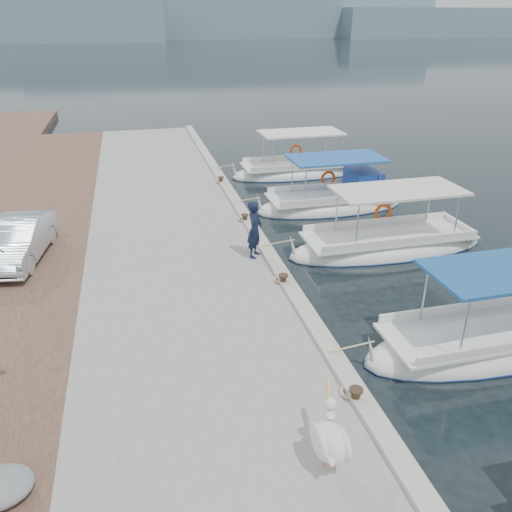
{
  "coord_description": "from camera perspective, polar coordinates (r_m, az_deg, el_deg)",
  "views": [
    {
      "loc": [
        -4.15,
        -10.55,
        7.46
      ],
      "look_at": [
        -1.0,
        2.14,
        1.2
      ],
      "focal_mm": 35.0,
      "sensor_mm": 36.0,
      "label": 1
    }
  ],
  "objects": [
    {
      "name": "cobblestone_strip",
      "position": [
        17.57,
        -25.22,
        -1.25
      ],
      "size": [
        4.0,
        40.0,
        0.5
      ],
      "primitive_type": "cube",
      "color": "#4E3429",
      "rests_on": "ground"
    },
    {
      "name": "fishing_caique_d",
      "position": [
        21.91,
        8.71,
        5.93
      ],
      "size": [
        6.54,
        2.39,
        2.83
      ],
      "color": "silver",
      "rests_on": "ground"
    },
    {
      "name": "fishing_caique_c",
      "position": [
        18.31,
        14.73,
        1.08
      ],
      "size": [
        7.32,
        2.32,
        2.83
      ],
      "color": "silver",
      "rests_on": "ground"
    },
    {
      "name": "mooring_bollards",
      "position": [
        14.33,
        3.14,
        -2.63
      ],
      "size": [
        0.28,
        20.28,
        0.33
      ],
      "color": "black",
      "rests_on": "concrete_quay"
    },
    {
      "name": "pelican",
      "position": [
        8.98,
        8.48,
        -20.02
      ],
      "size": [
        0.73,
        1.46,
        1.13
      ],
      "color": "tan",
      "rests_on": "concrete_quay"
    },
    {
      "name": "quay_curb",
      "position": [
        17.46,
        0.22,
        2.31
      ],
      "size": [
        0.44,
        40.0,
        0.12
      ],
      "primitive_type": "cube",
      "color": "#A6A193",
      "rests_on": "concrete_quay"
    },
    {
      "name": "fishing_caique_e",
      "position": [
        26.59,
        4.65,
        9.5
      ],
      "size": [
        6.92,
        2.39,
        2.83
      ],
      "color": "silver",
      "rests_on": "ground"
    },
    {
      "name": "concrete_quay",
      "position": [
        17.18,
        -8.81,
        0.45
      ],
      "size": [
        6.0,
        40.0,
        0.5
      ],
      "primitive_type": "cube",
      "color": "gray",
      "rests_on": "ground"
    },
    {
      "name": "distant_hills",
      "position": [
        214.71,
        -5.41,
        25.53
      ],
      "size": [
        330.0,
        60.0,
        18.0
      ],
      "color": "slate",
      "rests_on": "ground"
    },
    {
      "name": "fisherman",
      "position": [
        15.74,
        -0.15,
        3.06
      ],
      "size": [
        0.74,
        0.81,
        1.85
      ],
      "primitive_type": "imported",
      "rotation": [
        0.0,
        0.0,
        1.0
      ],
      "color": "black",
      "rests_on": "concrete_quay"
    },
    {
      "name": "parked_car",
      "position": [
        17.34,
        -25.51,
        1.64
      ],
      "size": [
        1.94,
        4.11,
        1.3
      ],
      "primitive_type": "imported",
      "rotation": [
        0.0,
        0.0,
        -0.15
      ],
      "color": "silver",
      "rests_on": "cobblestone_strip"
    },
    {
      "name": "fishing_caique_b",
      "position": [
        13.87,
        25.1,
        -9.1
      ],
      "size": [
        6.74,
        2.19,
        2.83
      ],
      "color": "silver",
      "rests_on": "ground"
    },
    {
      "name": "ground",
      "position": [
        13.57,
        6.35,
        -7.94
      ],
      "size": [
        400.0,
        400.0,
        0.0
      ],
      "primitive_type": "plane",
      "color": "black",
      "rests_on": "ground"
    }
  ]
}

